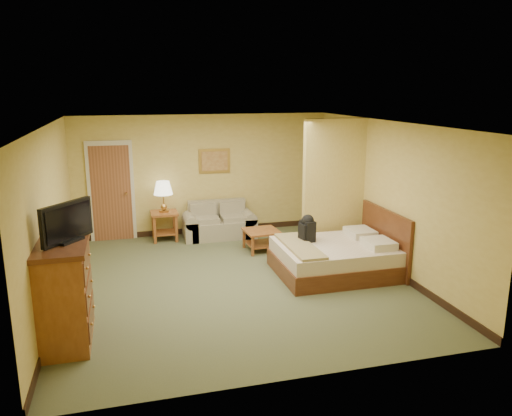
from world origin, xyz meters
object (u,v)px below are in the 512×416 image
object	(u,v)px
coffee_table	(262,236)
dresser	(65,292)
bed	(338,257)
loveseat	(219,226)

from	to	relation	value
coffee_table	dresser	world-z (taller)	dresser
bed	loveseat	bearing A→B (deg)	120.61
dresser	bed	size ratio (longest dim) A/B	0.66
loveseat	bed	world-z (taller)	bed
bed	dresser	bearing A→B (deg)	-162.84
dresser	coffee_table	bearing A→B (deg)	40.49
dresser	bed	distance (m)	4.51
coffee_table	bed	bearing A→B (deg)	-58.47
loveseat	dresser	size ratio (longest dim) A/B	1.17
loveseat	coffee_table	distance (m)	1.30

